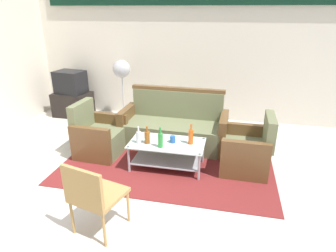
{
  "coord_description": "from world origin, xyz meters",
  "views": [
    {
      "loc": [
        0.98,
        -3.0,
        2.24
      ],
      "look_at": [
        0.13,
        0.81,
        0.65
      ],
      "focal_mm": 31.02,
      "sensor_mm": 36.0,
      "label": 1
    }
  ],
  "objects_px": {
    "armchair_right": "(247,152)",
    "bottle_clear": "(139,137)",
    "television": "(70,82)",
    "pedestal_fan": "(122,72)",
    "tv_stand": "(73,104)",
    "coffee_table": "(167,151)",
    "couch": "(174,128)",
    "armchair_left": "(99,137)",
    "bottle_orange": "(191,136)",
    "bottle_green": "(160,140)",
    "wicker_chair": "(93,193)",
    "cup": "(173,139)",
    "bottle_brown": "(147,137)"
  },
  "relations": [
    {
      "from": "armchair_right",
      "to": "bottle_clear",
      "type": "relative_size",
      "value": 3.33
    },
    {
      "from": "television",
      "to": "pedestal_fan",
      "type": "bearing_deg",
      "value": -168.32
    },
    {
      "from": "tv_stand",
      "to": "television",
      "type": "height_order",
      "value": "television"
    },
    {
      "from": "coffee_table",
      "to": "tv_stand",
      "type": "distance_m",
      "value": 3.11
    },
    {
      "from": "couch",
      "to": "armchair_left",
      "type": "bearing_deg",
      "value": 28.35
    },
    {
      "from": "bottle_orange",
      "to": "television",
      "type": "xyz_separation_m",
      "value": [
        -2.89,
        1.76,
        0.23
      ]
    },
    {
      "from": "armchair_right",
      "to": "bottle_orange",
      "type": "relative_size",
      "value": 2.76
    },
    {
      "from": "bottle_green",
      "to": "tv_stand",
      "type": "relative_size",
      "value": 0.38
    },
    {
      "from": "bottle_orange",
      "to": "pedestal_fan",
      "type": "relative_size",
      "value": 0.24
    },
    {
      "from": "couch",
      "to": "armchair_left",
      "type": "height_order",
      "value": "couch"
    },
    {
      "from": "coffee_table",
      "to": "bottle_orange",
      "type": "bearing_deg",
      "value": 5.95
    },
    {
      "from": "bottle_green",
      "to": "wicker_chair",
      "type": "distance_m",
      "value": 1.4
    },
    {
      "from": "couch",
      "to": "television",
      "type": "bearing_deg",
      "value": -20.53
    },
    {
      "from": "armchair_right",
      "to": "bottle_green",
      "type": "height_order",
      "value": "armchair_right"
    },
    {
      "from": "tv_stand",
      "to": "television",
      "type": "xyz_separation_m",
      "value": [
        0.0,
        0.0,
        0.5
      ]
    },
    {
      "from": "coffee_table",
      "to": "bottle_clear",
      "type": "relative_size",
      "value": 4.31
    },
    {
      "from": "pedestal_fan",
      "to": "wicker_chair",
      "type": "relative_size",
      "value": 1.51
    },
    {
      "from": "tv_stand",
      "to": "television",
      "type": "distance_m",
      "value": 0.5
    },
    {
      "from": "coffee_table",
      "to": "bottle_clear",
      "type": "xyz_separation_m",
      "value": [
        -0.4,
        -0.1,
        0.24
      ]
    },
    {
      "from": "armchair_left",
      "to": "cup",
      "type": "relative_size",
      "value": 8.5
    },
    {
      "from": "coffee_table",
      "to": "wicker_chair",
      "type": "xyz_separation_m",
      "value": [
        -0.43,
        -1.51,
        0.22
      ]
    },
    {
      "from": "television",
      "to": "armchair_right",
      "type": "bearing_deg",
      "value": 166.07
    },
    {
      "from": "bottle_orange",
      "to": "television",
      "type": "relative_size",
      "value": 0.46
    },
    {
      "from": "wicker_chair",
      "to": "bottle_clear",
      "type": "bearing_deg",
      "value": 102.86
    },
    {
      "from": "pedestal_fan",
      "to": "wicker_chair",
      "type": "height_order",
      "value": "pedestal_fan"
    },
    {
      "from": "couch",
      "to": "coffee_table",
      "type": "relative_size",
      "value": 1.65
    },
    {
      "from": "coffee_table",
      "to": "tv_stand",
      "type": "height_order",
      "value": "tv_stand"
    },
    {
      "from": "couch",
      "to": "wicker_chair",
      "type": "xyz_separation_m",
      "value": [
        -0.38,
        -2.3,
        0.18
      ]
    },
    {
      "from": "cup",
      "to": "pedestal_fan",
      "type": "height_order",
      "value": "pedestal_fan"
    },
    {
      "from": "bottle_orange",
      "to": "pedestal_fan",
      "type": "bearing_deg",
      "value": 133.47
    },
    {
      "from": "pedestal_fan",
      "to": "cup",
      "type": "bearing_deg",
      "value": -51.51
    },
    {
      "from": "bottle_clear",
      "to": "bottle_green",
      "type": "xyz_separation_m",
      "value": [
        0.34,
        -0.06,
        0.02
      ]
    },
    {
      "from": "coffee_table",
      "to": "armchair_left",
      "type": "bearing_deg",
      "value": 169.82
    },
    {
      "from": "bottle_green",
      "to": "tv_stand",
      "type": "xyz_separation_m",
      "value": [
        -2.48,
        1.96,
        -0.27
      ]
    },
    {
      "from": "couch",
      "to": "tv_stand",
      "type": "xyz_separation_m",
      "value": [
        -2.49,
        1.0,
        -0.06
      ]
    },
    {
      "from": "bottle_brown",
      "to": "television",
      "type": "xyz_separation_m",
      "value": [
        -2.27,
        1.88,
        0.25
      ]
    },
    {
      "from": "coffee_table",
      "to": "cup",
      "type": "height_order",
      "value": "cup"
    },
    {
      "from": "bottle_clear",
      "to": "wicker_chair",
      "type": "xyz_separation_m",
      "value": [
        -0.03,
        -1.41,
        -0.01
      ]
    },
    {
      "from": "coffee_table",
      "to": "bottle_brown",
      "type": "relative_size",
      "value": 4.15
    },
    {
      "from": "tv_stand",
      "to": "television",
      "type": "bearing_deg",
      "value": 80.64
    },
    {
      "from": "couch",
      "to": "bottle_clear",
      "type": "xyz_separation_m",
      "value": [
        -0.35,
        -0.89,
        0.19
      ]
    },
    {
      "from": "television",
      "to": "wicker_chair",
      "type": "distance_m",
      "value": 3.93
    },
    {
      "from": "armchair_left",
      "to": "wicker_chair",
      "type": "bearing_deg",
      "value": 26.72
    },
    {
      "from": "cup",
      "to": "bottle_orange",
      "type": "bearing_deg",
      "value": 3.16
    },
    {
      "from": "cup",
      "to": "pedestal_fan",
      "type": "bearing_deg",
      "value": 128.49
    },
    {
      "from": "armchair_right",
      "to": "tv_stand",
      "type": "xyz_separation_m",
      "value": [
        -3.7,
        1.59,
        -0.03
      ]
    },
    {
      "from": "couch",
      "to": "bottle_orange",
      "type": "relative_size",
      "value": 5.91
    },
    {
      "from": "bottle_brown",
      "to": "bottle_orange",
      "type": "distance_m",
      "value": 0.63
    },
    {
      "from": "armchair_right",
      "to": "cup",
      "type": "distance_m",
      "value": 1.11
    },
    {
      "from": "couch",
      "to": "pedestal_fan",
      "type": "height_order",
      "value": "pedestal_fan"
    }
  ]
}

